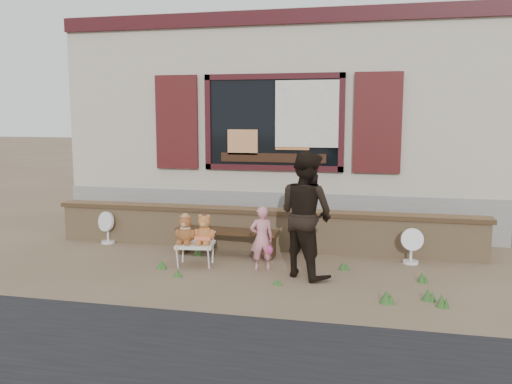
% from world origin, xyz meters
% --- Properties ---
extents(ground, '(80.00, 80.00, 0.00)m').
position_xyz_m(ground, '(0.00, 0.00, 0.00)').
color(ground, brown).
rests_on(ground, ground).
extents(shopfront, '(8.04, 5.13, 4.00)m').
position_xyz_m(shopfront, '(0.00, 4.49, 2.00)').
color(shopfront, '#A19882').
rests_on(shopfront, ground).
extents(brick_wall, '(7.10, 0.36, 0.67)m').
position_xyz_m(brick_wall, '(0.00, 1.00, 0.34)').
color(brick_wall, tan).
rests_on(brick_wall, ground).
extents(bench, '(1.63, 0.40, 0.41)m').
position_xyz_m(bench, '(-0.44, 0.48, 0.30)').
color(bench, '#322011').
rests_on(bench, ground).
extents(folding_chair, '(0.60, 0.55, 0.33)m').
position_xyz_m(folding_chair, '(-0.73, -0.18, 0.30)').
color(folding_chair, silver).
rests_on(folding_chair, ground).
extents(teddy_bear_left, '(0.35, 0.32, 0.43)m').
position_xyz_m(teddy_bear_left, '(-0.87, -0.20, 0.54)').
color(teddy_bear_left, brown).
rests_on(teddy_bear_left, folding_chair).
extents(teddy_bear_right, '(0.36, 0.33, 0.44)m').
position_xyz_m(teddy_bear_right, '(-0.59, -0.16, 0.55)').
color(teddy_bear_right, '#9D5A2B').
rests_on(teddy_bear_right, folding_chair).
extents(child, '(0.39, 0.32, 0.92)m').
position_xyz_m(child, '(0.27, -0.20, 0.46)').
color(child, pink).
rests_on(child, ground).
extents(adult, '(1.05, 1.01, 1.71)m').
position_xyz_m(adult, '(0.91, -0.34, 0.86)').
color(adult, black).
rests_on(adult, ground).
extents(fan_left, '(0.36, 0.23, 0.55)m').
position_xyz_m(fan_left, '(-2.66, 0.80, 0.28)').
color(fan_left, silver).
rests_on(fan_left, ground).
extents(fan_right, '(0.34, 0.23, 0.54)m').
position_xyz_m(fan_right, '(2.35, 0.63, 0.27)').
color(fan_right, white).
rests_on(fan_right, ground).
extents(grass_tufts, '(3.90, 1.69, 0.16)m').
position_xyz_m(grass_tufts, '(1.20, -0.67, 0.07)').
color(grass_tufts, '#305A24').
rests_on(grass_tufts, ground).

